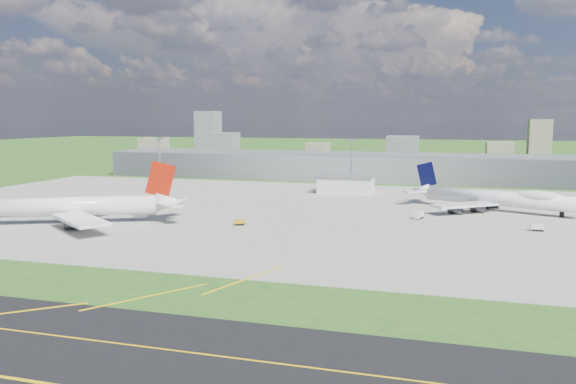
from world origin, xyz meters
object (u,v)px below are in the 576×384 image
(van_white_far, at_px, (537,228))
(van_white_near, at_px, (419,215))
(airliner_blue_quad, at_px, (498,198))
(airliner_red_twin, at_px, (71,207))
(tug_yellow, at_px, (240,223))

(van_white_far, bearing_deg, van_white_near, 158.23)
(airliner_blue_quad, height_order, van_white_far, airliner_blue_quad)
(airliner_red_twin, relative_size, airliner_blue_quad, 1.11)
(tug_yellow, distance_m, van_white_far, 98.21)
(tug_yellow, bearing_deg, van_white_far, -17.66)
(van_white_far, bearing_deg, airliner_red_twin, -172.32)
(airliner_red_twin, xyz_separation_m, airliner_blue_quad, (145.05, 69.36, -0.68))
(airliner_red_twin, height_order, van_white_far, airliner_red_twin)
(airliner_red_twin, bearing_deg, van_white_near, 176.04)
(van_white_near, bearing_deg, airliner_red_twin, 123.51)
(airliner_blue_quad, bearing_deg, tug_yellow, -125.23)
(airliner_red_twin, bearing_deg, van_white_far, 166.82)
(van_white_near, height_order, van_white_far, van_white_near)
(airliner_blue_quad, distance_m, van_white_far, 40.10)
(airliner_red_twin, relative_size, van_white_far, 17.11)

